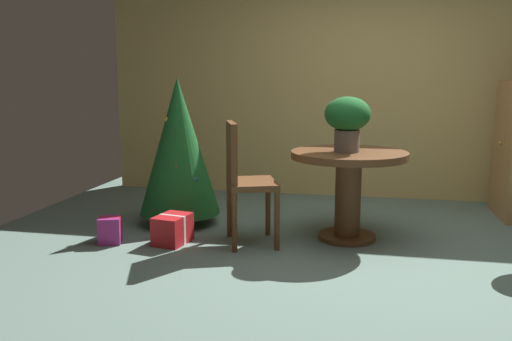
# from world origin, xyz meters

# --- Properties ---
(ground_plane) EXTENTS (6.60, 6.60, 0.00)m
(ground_plane) POSITION_xyz_m (0.00, 0.00, 0.00)
(ground_plane) COLOR slate
(back_wall_panel) EXTENTS (6.00, 0.10, 2.60)m
(back_wall_panel) POSITION_xyz_m (0.00, 2.20, 1.30)
(back_wall_panel) COLOR tan
(back_wall_panel) RESTS_ON ground_plane
(round_dining_table) EXTENTS (0.97, 0.97, 0.75)m
(round_dining_table) POSITION_xyz_m (-0.13, 0.45, 0.54)
(round_dining_table) COLOR brown
(round_dining_table) RESTS_ON ground_plane
(flower_vase) EXTENTS (0.37, 0.37, 0.45)m
(flower_vase) POSITION_xyz_m (-0.15, 0.41, 1.03)
(flower_vase) COLOR #665B51
(flower_vase) RESTS_ON round_dining_table
(wooden_chair_left) EXTENTS (0.52, 0.57, 1.01)m
(wooden_chair_left) POSITION_xyz_m (-0.96, 0.15, 0.58)
(wooden_chair_left) COLOR brown
(wooden_chair_left) RESTS_ON ground_plane
(holiday_tree) EXTENTS (0.75, 0.75, 1.36)m
(holiday_tree) POSITION_xyz_m (-1.69, 0.64, 0.73)
(holiday_tree) COLOR brown
(holiday_tree) RESTS_ON ground_plane
(gift_box_purple) EXTENTS (0.22, 0.21, 0.22)m
(gift_box_purple) POSITION_xyz_m (-2.05, -0.07, 0.11)
(gift_box_purple) COLOR #9E287A
(gift_box_purple) RESTS_ON ground_plane
(gift_box_red) EXTENTS (0.29, 0.35, 0.24)m
(gift_box_red) POSITION_xyz_m (-1.54, 0.04, 0.12)
(gift_box_red) COLOR red
(gift_box_red) RESTS_ON ground_plane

